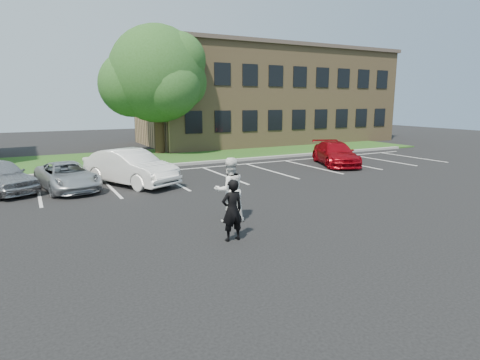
% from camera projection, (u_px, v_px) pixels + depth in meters
% --- Properties ---
extents(ground_plane, '(90.00, 90.00, 0.00)m').
position_uv_depth(ground_plane, '(256.00, 226.00, 12.05)').
color(ground_plane, black).
rests_on(ground_plane, ground).
extents(curb, '(40.00, 0.30, 0.15)m').
position_uv_depth(curb, '(147.00, 167.00, 22.42)').
color(curb, gray).
rests_on(curb, ground).
extents(grass_strip, '(44.00, 8.00, 0.08)m').
position_uv_depth(grass_strip, '(131.00, 159.00, 25.89)').
color(grass_strip, '#244F13').
rests_on(grass_strip, ground).
extents(stall_lines, '(34.00, 5.36, 0.01)m').
position_uv_depth(stall_lines, '(191.00, 175.00, 20.44)').
color(stall_lines, silver).
rests_on(stall_lines, ground).
extents(office_building, '(22.40, 10.40, 8.30)m').
position_uv_depth(office_building, '(267.00, 96.00, 36.74)').
color(office_building, olive).
rests_on(office_building, ground).
extents(tree, '(7.80, 7.20, 8.80)m').
position_uv_depth(tree, '(158.00, 77.00, 27.63)').
color(tree, black).
rests_on(tree, ground).
extents(man_black_suit, '(0.62, 0.42, 1.68)m').
position_uv_depth(man_black_suit, '(232.00, 210.00, 10.70)').
color(man_black_suit, black).
rests_on(man_black_suit, ground).
extents(man_white_shirt, '(1.04, 0.85, 2.01)m').
position_uv_depth(man_white_shirt, '(229.00, 190.00, 12.38)').
color(man_white_shirt, white).
rests_on(man_white_shirt, ground).
extents(car_silver_minivan, '(2.59, 4.45, 1.16)m').
position_uv_depth(car_silver_minivan, '(67.00, 176.00, 16.92)').
color(car_silver_minivan, '#AFB2B7').
rests_on(car_silver_minivan, ground).
extents(car_white_sedan, '(3.63, 5.03, 1.58)m').
position_uv_depth(car_white_sedan, '(130.00, 167.00, 17.91)').
color(car_white_sedan, white).
rests_on(car_white_sedan, ground).
extents(car_red_compact, '(3.52, 4.96, 1.33)m').
position_uv_depth(car_red_compact, '(335.00, 154.00, 23.46)').
color(car_red_compact, maroon).
rests_on(car_red_compact, ground).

